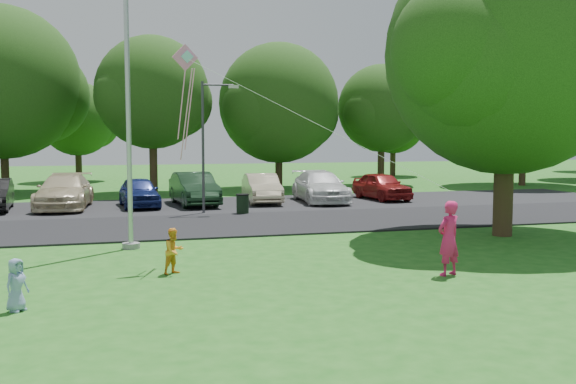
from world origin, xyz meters
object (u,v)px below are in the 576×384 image
object	(u,v)px
child_yellow	(174,251)
kite	(191,77)
woman	(449,238)
trash_can	(243,204)
flagpole	(128,102)
child_blue	(16,285)
street_lamp	(208,135)
big_tree	(506,57)

from	to	relation	value
child_yellow	kite	world-z (taller)	kite
woman	kite	world-z (taller)	kite
trash_can	woman	xyz separation A→B (m)	(2.20, -12.53, 0.44)
flagpole	trash_can	world-z (taller)	flagpole
flagpole	child_blue	world-z (taller)	flagpole
street_lamp	kite	size ratio (longest dim) A/B	0.91
kite	street_lamp	bearing A→B (deg)	68.86
flagpole	big_tree	world-z (taller)	flagpole
woman	kite	distance (m)	7.28
child_yellow	trash_can	bearing A→B (deg)	36.12
flagpole	street_lamp	xyz separation A→B (m)	(3.40, 7.47, -0.92)
big_tree	child_yellow	distance (m)	12.18
street_lamp	woman	distance (m)	13.77
child_blue	kite	world-z (taller)	kite
street_lamp	flagpole	bearing A→B (deg)	-108.95
street_lamp	child_blue	size ratio (longest dim) A/B	5.49
trash_can	child_blue	world-z (taller)	child_blue
trash_can	street_lamp	bearing A→B (deg)	156.03
woman	child_yellow	distance (m)	6.35
street_lamp	child_yellow	bearing A→B (deg)	-97.33
big_tree	child_yellow	xyz separation A→B (m)	(-10.67, -2.86, -5.12)
flagpole	trash_can	bearing A→B (deg)	55.77
big_tree	kite	world-z (taller)	big_tree
child_yellow	big_tree	bearing A→B (deg)	-18.99
street_lamp	kite	distance (m)	10.44
woman	child_blue	world-z (taller)	woman
woman	kite	bearing A→B (deg)	-48.10
big_tree	kite	distance (m)	10.30
street_lamp	kite	xyz separation A→B (m)	(-1.99, -10.16, 1.40)
street_lamp	child_yellow	size ratio (longest dim) A/B	5.02
flagpole	big_tree	bearing A→B (deg)	-4.47
street_lamp	child_blue	bearing A→B (deg)	-106.97
child_blue	kite	bearing A→B (deg)	-7.71
flagpole	street_lamp	world-z (taller)	flagpole
big_tree	flagpole	bearing A→B (deg)	175.53
flagpole	big_tree	size ratio (longest dim) A/B	1.03
flagpole	child_yellow	size ratio (longest dim) A/B	9.29
woman	child_yellow	xyz separation A→B (m)	(-6.06, 1.88, -0.33)
trash_can	woman	world-z (taller)	woman
street_lamp	big_tree	world-z (taller)	big_tree
child_yellow	flagpole	bearing A→B (deg)	68.57
street_lamp	trash_can	bearing A→B (deg)	-18.44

